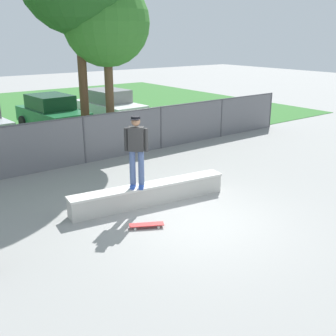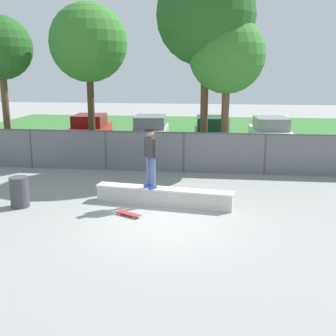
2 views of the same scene
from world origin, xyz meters
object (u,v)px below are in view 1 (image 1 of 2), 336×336
at_px(concrete_ledge, 150,194).
at_px(car_white, 109,106).
at_px(skateboard, 146,225).
at_px(skateboarder, 136,149).
at_px(tree_far, 106,23).
at_px(car_green, 52,113).

xyz_separation_m(concrete_ledge, car_white, (4.37, 9.93, 0.57)).
height_order(concrete_ledge, skateboard, concrete_ledge).
height_order(concrete_ledge, skateboarder, skateboarder).
distance_m(skateboarder, car_white, 11.06).
relative_size(concrete_ledge, skateboard, 5.44).
bearing_deg(skateboard, concrete_ledge, 52.57).
height_order(tree_far, car_green, tree_far).
relative_size(tree_far, car_green, 1.45).
distance_m(concrete_ledge, tree_far, 7.18).
bearing_deg(skateboarder, tree_far, 67.02).
bearing_deg(skateboarder, skateboard, -113.41).
relative_size(concrete_ledge, tree_far, 0.70).
xyz_separation_m(concrete_ledge, skateboard, (-0.87, -1.14, -0.20)).
height_order(skateboarder, car_green, skateboarder).
xyz_separation_m(tree_far, car_white, (2.47, 4.57, -3.81)).
height_order(car_green, car_white, same).
height_order(concrete_ledge, tree_far, tree_far).
distance_m(car_green, car_white, 3.06).
bearing_deg(concrete_ledge, tree_far, 70.53).
distance_m(skateboard, car_green, 11.19).
bearing_deg(tree_far, car_green, 97.50).
bearing_deg(skateboarder, concrete_ledge, 3.87).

